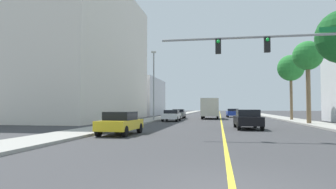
% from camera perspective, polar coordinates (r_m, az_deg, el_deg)
% --- Properties ---
extents(ground, '(192.00, 192.00, 0.00)m').
position_cam_1_polar(ground, '(48.10, 10.15, -4.42)').
color(ground, '#38383A').
extents(sidewalk_left, '(2.80, 168.00, 0.15)m').
position_cam_1_polar(sidewalk_left, '(48.86, -0.36, -4.33)').
color(sidewalk_left, '#9E9B93').
rests_on(sidewalk_left, ground).
extents(sidewalk_right, '(2.80, 168.00, 0.15)m').
position_cam_1_polar(sidewalk_right, '(48.95, 20.63, -4.17)').
color(sidewalk_right, '#9E9B93').
rests_on(sidewalk_right, ground).
extents(lane_marking_center, '(0.16, 144.00, 0.01)m').
position_cam_1_polar(lane_marking_center, '(48.10, 10.15, -4.41)').
color(lane_marking_center, yellow).
rests_on(lane_marking_center, ground).
extents(building_left_near, '(10.79, 24.61, 17.46)m').
position_cam_1_polar(building_left_near, '(41.33, -15.60, 7.47)').
color(building_left_near, silver).
rests_on(building_left_near, ground).
extents(building_left_far, '(15.88, 15.40, 7.46)m').
position_cam_1_polar(building_left_far, '(62.30, -9.00, -0.54)').
color(building_left_far, silver).
rests_on(building_left_far, ground).
extents(traffic_signal_mast, '(11.48, 0.36, 6.00)m').
position_cam_1_polar(traffic_signal_mast, '(17.56, 24.57, 7.14)').
color(traffic_signal_mast, gray).
rests_on(traffic_signal_mast, sidewalk_right).
extents(street_lamp, '(0.56, 0.28, 8.28)m').
position_cam_1_polar(street_lamp, '(35.53, -2.78, 2.46)').
color(street_lamp, gray).
rests_on(street_lamp, sidewalk_left).
extents(palm_mid, '(2.77, 2.77, 7.83)m').
position_cam_1_polar(palm_mid, '(31.32, 25.42, 6.54)').
color(palm_mid, brown).
rests_on(palm_mid, sidewalk_right).
extents(palm_far, '(3.19, 3.19, 7.94)m').
position_cam_1_polar(palm_far, '(39.29, 22.67, 4.67)').
color(palm_far, brown).
rests_on(palm_far, sidewalk_right).
extents(car_white, '(1.88, 3.94, 1.34)m').
position_cam_1_polar(car_white, '(34.95, 0.70, -4.04)').
color(car_white, white).
rests_on(car_white, ground).
extents(car_yellow, '(1.91, 3.89, 1.39)m').
position_cam_1_polar(car_yellow, '(18.16, -9.19, -5.40)').
color(car_yellow, gold).
rests_on(car_yellow, ground).
extents(car_black, '(1.94, 4.45, 1.48)m').
position_cam_1_polar(car_black, '(23.45, 15.15, -4.60)').
color(car_black, black).
rests_on(car_black, ground).
extents(car_gray, '(2.02, 4.42, 1.36)m').
position_cam_1_polar(car_gray, '(44.28, 2.07, -3.69)').
color(car_gray, slate).
rests_on(car_gray, ground).
extents(car_blue, '(2.10, 3.90, 1.41)m').
position_cam_1_polar(car_blue, '(49.77, 12.42, -3.48)').
color(car_blue, '#1E389E').
rests_on(car_blue, ground).
extents(delivery_truck, '(2.42, 7.32, 2.90)m').
position_cam_1_polar(delivery_truck, '(42.90, 8.17, -2.58)').
color(delivery_truck, silver).
rests_on(delivery_truck, ground).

